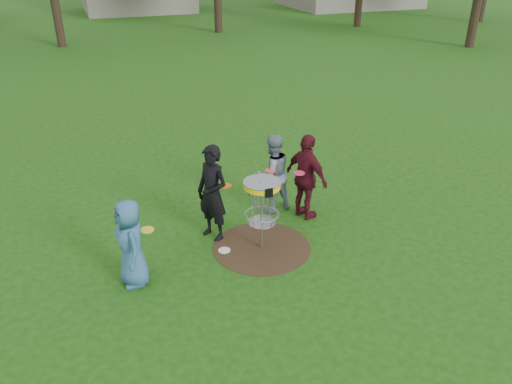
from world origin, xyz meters
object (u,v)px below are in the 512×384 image
object	(u,v)px
player_blue	(131,243)
player_maroon	(307,177)
disc_golf_basket	(262,198)
player_grey	(272,173)
player_black	(212,193)

from	to	relation	value
player_blue	player_maroon	bearing A→B (deg)	100.02
player_blue	disc_golf_basket	xyz separation A→B (m)	(2.32, 0.24, 0.26)
player_blue	player_grey	size ratio (longest dim) A/B	0.91
player_black	player_blue	bearing A→B (deg)	-90.44
player_blue	player_maroon	xyz separation A→B (m)	(3.55, 1.00, 0.13)
player_black	disc_golf_basket	bearing A→B (deg)	16.40
player_maroon	disc_golf_basket	distance (m)	1.45
player_black	player_grey	size ratio (longest dim) A/B	1.11
player_grey	disc_golf_basket	xyz separation A→B (m)	(-0.71, -1.28, 0.19)
player_blue	player_maroon	distance (m)	3.69
player_grey	player_maroon	distance (m)	0.73
player_black	player_grey	bearing A→B (deg)	82.98
player_maroon	player_blue	bearing A→B (deg)	85.08
player_black	player_grey	distance (m)	1.55
player_grey	player_maroon	xyz separation A→B (m)	(0.52, -0.52, 0.05)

